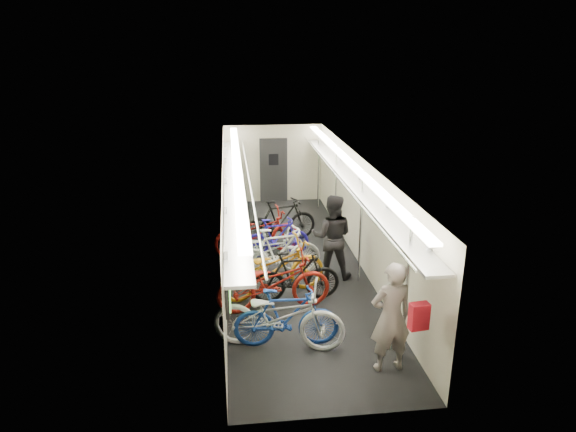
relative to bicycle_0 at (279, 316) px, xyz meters
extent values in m
plane|color=black|center=(0.65, 3.24, -0.57)|extent=(10.00, 10.00, 0.00)
plane|color=white|center=(0.65, 3.24, 1.83)|extent=(10.00, 10.00, 0.00)
plane|color=beige|center=(-0.85, 3.24, 0.63)|extent=(0.00, 10.00, 10.00)
plane|color=beige|center=(2.15, 3.24, 0.63)|extent=(0.00, 10.00, 10.00)
plane|color=beige|center=(0.65, 8.24, 0.63)|extent=(3.00, 0.00, 3.00)
plane|color=beige|center=(0.65, -1.76, 0.63)|extent=(3.00, 0.00, 3.00)
cube|color=black|center=(-0.81, 0.04, 0.68)|extent=(0.06, 1.10, 0.80)
cube|color=#87BC52|center=(-0.77, 0.04, 0.68)|extent=(0.02, 0.96, 0.66)
cube|color=black|center=(-0.81, 2.24, 0.68)|extent=(0.06, 1.10, 0.80)
cube|color=#87BC52|center=(-0.77, 2.24, 0.68)|extent=(0.02, 0.96, 0.66)
cube|color=black|center=(-0.81, 4.44, 0.68)|extent=(0.06, 1.10, 0.80)
cube|color=#87BC52|center=(-0.77, 4.44, 0.68)|extent=(0.02, 0.96, 0.66)
cube|color=black|center=(-0.81, 6.64, 0.68)|extent=(0.06, 1.10, 0.80)
cube|color=#87BC52|center=(-0.77, 6.64, 0.68)|extent=(0.02, 0.96, 0.66)
cube|color=yellow|center=(-0.80, 1.14, 0.73)|extent=(0.02, 0.22, 0.30)
cube|color=yellow|center=(-0.80, 3.34, 0.73)|extent=(0.02, 0.22, 0.30)
cube|color=yellow|center=(-0.80, 5.54, 0.73)|extent=(0.02, 0.22, 0.30)
cube|color=black|center=(0.65, 8.18, 0.43)|extent=(0.85, 0.08, 2.00)
cube|color=#999BA0|center=(-0.63, 3.24, 1.35)|extent=(0.40, 9.70, 0.05)
cube|color=#999BA0|center=(1.93, 3.24, 1.35)|extent=(0.40, 9.70, 0.05)
cylinder|color=silver|center=(-0.30, 3.24, 1.45)|extent=(0.04, 9.70, 0.04)
cylinder|color=silver|center=(1.60, 3.24, 1.45)|extent=(0.04, 9.70, 0.04)
cube|color=white|center=(-0.55, 3.24, 1.77)|extent=(0.18, 9.60, 0.04)
cube|color=white|center=(1.85, 3.24, 1.77)|extent=(0.18, 9.60, 0.04)
cylinder|color=silver|center=(1.90, -0.56, 0.63)|extent=(0.05, 0.05, 2.38)
cylinder|color=silver|center=(1.90, 2.24, 0.63)|extent=(0.05, 0.05, 2.38)
cylinder|color=silver|center=(1.90, 4.74, 0.63)|extent=(0.05, 0.05, 2.38)
cylinder|color=silver|center=(1.90, 7.24, 0.63)|extent=(0.05, 0.05, 2.38)
imported|color=silver|center=(0.00, 0.00, 0.00)|extent=(2.29, 1.28, 1.14)
imported|color=#193C97|center=(0.13, 0.02, -0.05)|extent=(1.76, 0.59, 1.04)
imported|color=maroon|center=(0.03, 1.25, -0.01)|extent=(2.20, 0.95, 1.12)
imported|color=black|center=(0.48, 1.54, -0.05)|extent=(1.76, 0.59, 1.04)
imported|color=#C37C12|center=(0.08, 1.84, 0.00)|extent=(2.30, 1.35, 1.14)
imported|color=white|center=(0.26, 2.65, -0.01)|extent=(1.93, 0.85, 1.12)
imported|color=#B8B9BD|center=(0.03, 3.08, -0.11)|extent=(1.85, 1.07, 0.92)
imported|color=#261CA9|center=(0.32, 3.76, -0.10)|extent=(1.61, 0.64, 0.94)
imported|color=maroon|center=(-0.11, 3.97, -0.03)|extent=(2.17, 1.11, 1.09)
imported|color=black|center=(0.52, 4.66, -0.01)|extent=(1.95, 1.04, 1.13)
imported|color=gray|center=(1.61, -0.79, 0.32)|extent=(0.69, 0.50, 1.77)
imported|color=black|center=(1.38, 2.56, 0.34)|extent=(1.03, 0.89, 1.82)
cube|color=#A7101E|center=(1.76, -1.46, 0.71)|extent=(0.28, 0.17, 0.38)
camera|label=1|loc=(-0.70, -7.30, 4.20)|focal=32.00mm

